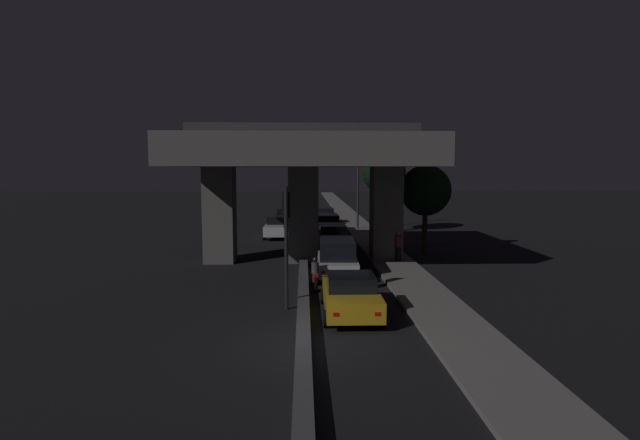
{
  "coord_description": "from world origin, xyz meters",
  "views": [
    {
      "loc": [
        0.02,
        -14.16,
        5.18
      ],
      "look_at": [
        1.18,
        21.02,
        1.54
      ],
      "focal_mm": 28.0,
      "sensor_mm": 36.0,
      "label": 1
    }
  ],
  "objects": [
    {
      "name": "street_lamp",
      "position": [
        4.26,
        27.44,
        5.0
      ],
      "size": [
        2.32,
        0.32,
        8.5
      ],
      "color": "#2D2D30",
      "rests_on": "ground_plane"
    },
    {
      "name": "ground_plane",
      "position": [
        0.0,
        0.0,
        0.0
      ],
      "size": [
        200.0,
        200.0,
        0.0
      ],
      "primitive_type": "plane",
      "color": "black"
    },
    {
      "name": "car_white_second",
      "position": [
        1.63,
        9.51,
        0.95
      ],
      "size": [
        2.18,
        4.35,
        1.78
      ],
      "rotation": [
        0.0,
        0.0,
        1.53
      ],
      "color": "silver",
      "rests_on": "ground_plane"
    },
    {
      "name": "car_dark_red_third",
      "position": [
        1.8,
        16.65,
        0.87
      ],
      "size": [
        2.09,
        4.03,
        1.71
      ],
      "rotation": [
        0.0,
        0.0,
        1.6
      ],
      "color": "#591414",
      "rests_on": "ground_plane"
    },
    {
      "name": "median_divider",
      "position": [
        0.0,
        35.0,
        0.18
      ],
      "size": [
        0.44,
        126.0,
        0.35
      ],
      "primitive_type": "cube",
      "color": "#4C4C51",
      "rests_on": "ground_plane"
    },
    {
      "name": "car_white_lead_oncoming",
      "position": [
        -1.9,
        23.25,
        0.79
      ],
      "size": [
        2.09,
        4.57,
        1.58
      ],
      "rotation": [
        0.0,
        0.0,
        -1.6
      ],
      "color": "silver",
      "rests_on": "ground_plane"
    },
    {
      "name": "car_grey_fourth",
      "position": [
        1.95,
        25.58,
        0.81
      ],
      "size": [
        2.11,
        4.54,
        1.52
      ],
      "rotation": [
        0.0,
        0.0,
        1.6
      ],
      "color": "#515459",
      "rests_on": "ground_plane"
    },
    {
      "name": "motorcycle_black_filtering_far",
      "position": [
        0.71,
        21.26,
        0.62
      ],
      "size": [
        0.34,
        1.77,
        1.45
      ],
      "rotation": [
        0.0,
        0.0,
        1.63
      ],
      "color": "black",
      "rests_on": "ground_plane"
    },
    {
      "name": "roadside_tree_kerbside_mid",
      "position": [
        6.4,
        25.46,
        4.85
      ],
      "size": [
        3.47,
        3.47,
        6.63
      ],
      "color": "#2D2116",
      "rests_on": "ground_plane"
    },
    {
      "name": "motorcycle_white_filtering_mid",
      "position": [
        0.5,
        15.45,
        0.59
      ],
      "size": [
        0.33,
        1.82,
        1.38
      ],
      "rotation": [
        0.0,
        0.0,
        1.6
      ],
      "color": "black",
      "rests_on": "ground_plane"
    },
    {
      "name": "elevated_overpass",
      "position": [
        0.0,
        13.49,
        5.53
      ],
      "size": [
        12.95,
        12.81,
        7.67
      ],
      "color": "#5B5956",
      "rests_on": "ground_plane"
    },
    {
      "name": "motorcycle_red_filtering_near",
      "position": [
        0.51,
        7.03,
        0.6
      ],
      "size": [
        0.32,
        1.84,
        1.39
      ],
      "rotation": [
        0.0,
        0.0,
        1.58
      ],
      "color": "black",
      "rests_on": "ground_plane"
    },
    {
      "name": "traffic_light_left_of_median",
      "position": [
        -0.62,
        3.96,
        3.11
      ],
      "size": [
        0.3,
        0.49,
        4.55
      ],
      "color": "black",
      "rests_on": "ground_plane"
    },
    {
      "name": "car_black_second_oncoming",
      "position": [
        -1.63,
        32.0,
        0.76
      ],
      "size": [
        2.09,
        4.42,
        1.51
      ],
      "rotation": [
        0.0,
        0.0,
        -1.55
      ],
      "color": "black",
      "rests_on": "ground_plane"
    },
    {
      "name": "sidewalk_right",
      "position": [
        4.89,
        28.0,
        0.08
      ],
      "size": [
        2.36,
        126.0,
        0.16
      ],
      "primitive_type": "cube",
      "color": "gray",
      "rests_on": "ground_plane"
    },
    {
      "name": "car_silver_fifth",
      "position": [
        1.92,
        32.18,
        0.8
      ],
      "size": [
        2.14,
        4.52,
        1.53
      ],
      "rotation": [
        0.0,
        0.0,
        1.61
      ],
      "color": "gray",
      "rests_on": "ground_plane"
    },
    {
      "name": "roadside_tree_kerbside_near",
      "position": [
        7.41,
        15.81,
        3.84
      ],
      "size": [
        3.09,
        3.09,
        5.41
      ],
      "color": "#38281C",
      "rests_on": "ground_plane"
    },
    {
      "name": "car_taxi_yellow_lead",
      "position": [
        1.68,
        3.11,
        0.73
      ],
      "size": [
        2.04,
        4.35,
        1.47
      ],
      "rotation": [
        0.0,
        0.0,
        1.57
      ],
      "color": "gold",
      "rests_on": "ground_plane"
    },
    {
      "name": "pedestrian_on_sidewalk",
      "position": [
        5.18,
        12.56,
        0.96
      ],
      "size": [
        0.38,
        0.38,
        1.62
      ],
      "color": "black",
      "rests_on": "sidewalk_right"
    }
  ]
}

